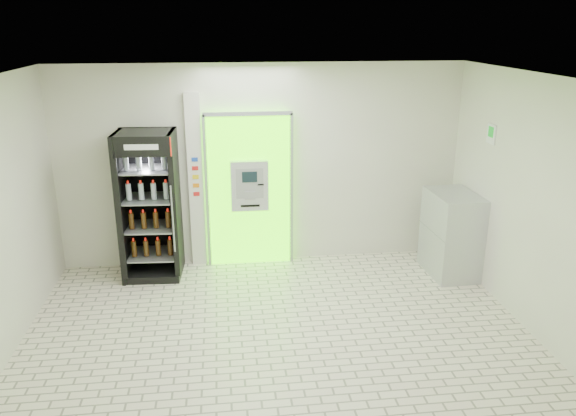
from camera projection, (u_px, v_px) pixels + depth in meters
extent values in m
plane|color=beige|center=(280.00, 345.00, 6.47)|extent=(6.00, 6.00, 0.00)
plane|color=silver|center=(262.00, 166.00, 8.35)|extent=(6.00, 0.00, 6.00)
plane|color=silver|center=(320.00, 353.00, 3.64)|extent=(6.00, 0.00, 6.00)
plane|color=silver|center=(543.00, 212.00, 6.34)|extent=(0.00, 5.00, 5.00)
plane|color=white|center=(279.00, 80.00, 5.52)|extent=(6.00, 6.00, 0.00)
cube|color=#47F200|center=(249.00, 190.00, 8.37)|extent=(1.20, 0.12, 2.30)
cube|color=gray|center=(248.00, 114.00, 7.94)|extent=(1.28, 0.04, 0.06)
cube|color=gray|center=(207.00, 193.00, 8.24)|extent=(0.04, 0.04, 2.30)
cube|color=gray|center=(292.00, 190.00, 8.38)|extent=(0.04, 0.04, 2.30)
cube|color=black|center=(257.00, 232.00, 8.54)|extent=(0.62, 0.01, 0.67)
cube|color=black|center=(224.00, 136.00, 8.02)|extent=(0.22, 0.01, 0.18)
cube|color=#B6B9BE|center=(250.00, 186.00, 8.24)|extent=(0.55, 0.12, 0.75)
cube|color=black|center=(250.00, 177.00, 8.13)|extent=(0.22, 0.01, 0.16)
cube|color=gray|center=(250.00, 195.00, 8.22)|extent=(0.16, 0.01, 0.12)
cube|color=black|center=(261.00, 185.00, 8.19)|extent=(0.09, 0.01, 0.02)
cube|color=black|center=(250.00, 206.00, 8.27)|extent=(0.28, 0.01, 0.03)
cube|color=silver|center=(196.00, 182.00, 8.26)|extent=(0.22, 0.10, 2.60)
cube|color=#193FB2|center=(195.00, 160.00, 8.09)|extent=(0.09, 0.01, 0.06)
cube|color=red|center=(195.00, 168.00, 8.13)|extent=(0.09, 0.01, 0.06)
cube|color=yellow|center=(196.00, 177.00, 8.18)|extent=(0.09, 0.01, 0.06)
cube|color=orange|center=(196.00, 185.00, 8.22)|extent=(0.09, 0.01, 0.06)
cube|color=red|center=(197.00, 194.00, 8.26)|extent=(0.09, 0.01, 0.06)
cube|color=black|center=(150.00, 206.00, 7.96)|extent=(0.84, 0.77, 2.12)
cube|color=black|center=(152.00, 199.00, 8.27)|extent=(0.80, 0.10, 2.12)
cube|color=red|center=(141.00, 147.00, 7.33)|extent=(0.78, 0.05, 0.25)
cube|color=white|center=(141.00, 147.00, 7.32)|extent=(0.45, 0.03, 0.07)
cube|color=black|center=(155.00, 270.00, 8.27)|extent=(0.84, 0.77, 0.11)
cylinder|color=gray|center=(173.00, 219.00, 7.66)|extent=(0.03, 0.03, 0.95)
cube|color=gray|center=(154.00, 254.00, 8.19)|extent=(0.70, 0.65, 0.02)
cube|color=gray|center=(151.00, 227.00, 8.06)|extent=(0.70, 0.65, 0.02)
cube|color=gray|center=(149.00, 199.00, 7.92)|extent=(0.70, 0.65, 0.02)
cube|color=gray|center=(147.00, 169.00, 7.79)|extent=(0.70, 0.65, 0.02)
cube|color=#B6B9BE|center=(451.00, 234.00, 8.14)|extent=(0.65, 0.94, 1.22)
cube|color=gray|center=(431.00, 231.00, 8.09)|extent=(0.04, 0.90, 0.01)
cube|color=white|center=(491.00, 134.00, 7.46)|extent=(0.02, 0.22, 0.26)
cube|color=#0D9520|center=(491.00, 132.00, 7.45)|extent=(0.00, 0.14, 0.14)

